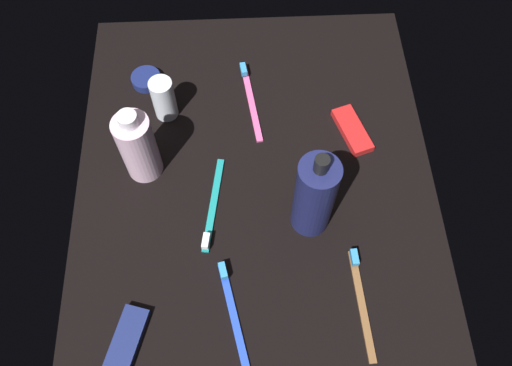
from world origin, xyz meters
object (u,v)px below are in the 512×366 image
at_px(toothbrush_blue, 232,310).
at_px(toothbrush_pink, 249,97).
at_px(snack_bar_navy, 127,341).
at_px(lotion_bottle, 314,196).
at_px(deodorant_stick, 164,99).
at_px(snack_bar_red, 352,130).
at_px(bodywash_bottle, 138,146).
at_px(toothbrush_teal, 212,209).
at_px(cream_tin_left, 146,79).
at_px(toothbrush_brown, 361,297).

bearing_deg(toothbrush_blue, toothbrush_pink, -5.83).
bearing_deg(snack_bar_navy, lotion_bottle, -40.16).
xyz_separation_m(deodorant_stick, snack_bar_red, (-0.06, -0.35, -0.04)).
bearing_deg(bodywash_bottle, toothbrush_pink, -52.90).
distance_m(toothbrush_teal, snack_bar_navy, 0.25).
height_order(bodywash_bottle, cream_tin_left, bodywash_bottle).
bearing_deg(bodywash_bottle, toothbrush_blue, -150.60).
height_order(toothbrush_brown, toothbrush_blue, same).
bearing_deg(cream_tin_left, toothbrush_teal, -155.88).
xyz_separation_m(bodywash_bottle, toothbrush_pink, (0.15, -0.19, -0.07)).
relative_size(toothbrush_pink, toothbrush_blue, 1.01).
relative_size(snack_bar_red, cream_tin_left, 1.78).
relative_size(deodorant_stick, toothbrush_pink, 0.50).
bearing_deg(toothbrush_blue, toothbrush_teal, 9.77).
distance_m(lotion_bottle, toothbrush_blue, 0.22).
bearing_deg(snack_bar_navy, snack_bar_red, -30.07).
height_order(lotion_bottle, cream_tin_left, lotion_bottle).
bearing_deg(toothbrush_brown, snack_bar_red, -5.05).
distance_m(deodorant_stick, snack_bar_red, 0.36).
relative_size(toothbrush_brown, snack_bar_red, 1.73).
relative_size(lotion_bottle, toothbrush_blue, 1.14).
relative_size(lotion_bottle, deodorant_stick, 2.27).
height_order(toothbrush_pink, snack_bar_red, toothbrush_pink).
xyz_separation_m(bodywash_bottle, toothbrush_teal, (-0.09, -0.12, -0.07)).
xyz_separation_m(toothbrush_teal, snack_bar_navy, (-0.22, 0.13, 0.00)).
bearing_deg(deodorant_stick, toothbrush_pink, -80.88).
relative_size(deodorant_stick, snack_bar_navy, 0.86).
height_order(toothbrush_pink, cream_tin_left, toothbrush_pink).
xyz_separation_m(toothbrush_brown, snack_bar_navy, (-0.05, 0.37, 0.00)).
bearing_deg(toothbrush_brown, bodywash_bottle, 54.22).
bearing_deg(lotion_bottle, deodorant_stick, 47.00).
bearing_deg(deodorant_stick, toothbrush_blue, -163.30).
bearing_deg(toothbrush_pink, cream_tin_left, 75.61).
bearing_deg(toothbrush_blue, lotion_bottle, -41.74).
bearing_deg(toothbrush_blue, toothbrush_brown, -86.77).
distance_m(bodywash_bottle, toothbrush_teal, 0.17).
xyz_separation_m(lotion_bottle, snack_bar_navy, (-0.19, 0.30, -0.08)).
bearing_deg(snack_bar_red, toothbrush_teal, 101.70).
bearing_deg(deodorant_stick, snack_bar_navy, 173.90).
relative_size(bodywash_bottle, cream_tin_left, 2.79).
bearing_deg(snack_bar_red, bodywash_bottle, 80.84).
relative_size(lotion_bottle, snack_bar_navy, 1.96).
xyz_separation_m(deodorant_stick, toothbrush_blue, (-0.39, -0.12, -0.04)).
bearing_deg(toothbrush_brown, cream_tin_left, 38.74).
distance_m(lotion_bottle, snack_bar_navy, 0.37).
xyz_separation_m(bodywash_bottle, toothbrush_blue, (-0.27, -0.15, -0.07)).
relative_size(lotion_bottle, cream_tin_left, 3.49).
bearing_deg(toothbrush_teal, toothbrush_blue, -170.23).
bearing_deg(cream_tin_left, lotion_bottle, -136.61).
relative_size(bodywash_bottle, toothbrush_brown, 0.90).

